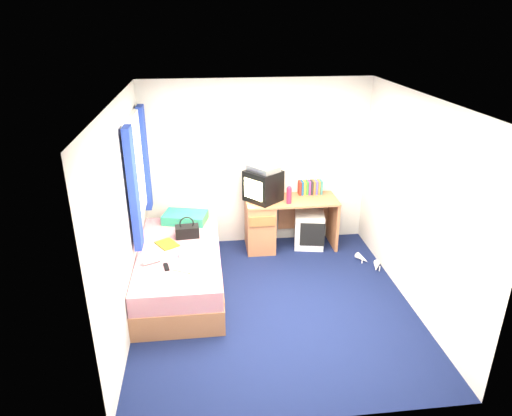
{
  "coord_description": "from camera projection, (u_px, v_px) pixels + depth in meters",
  "views": [
    {
      "loc": [
        -0.74,
        -4.48,
        3.17
      ],
      "look_at": [
        -0.13,
        0.7,
        0.95
      ],
      "focal_mm": 32.0,
      "sensor_mm": 36.0,
      "label": 1
    }
  ],
  "objects": [
    {
      "name": "crt_tv",
      "position": [
        263.0,
        186.0,
        6.35
      ],
      "size": [
        0.59,
        0.59,
        0.43
      ],
      "rotation": [
        0.0,
        0.0,
        -0.87
      ],
      "color": "black",
      "rests_on": "desk"
    },
    {
      "name": "aerosol_can",
      "position": [
        282.0,
        192.0,
        6.49
      ],
      "size": [
        0.06,
        0.06,
        0.17
      ],
      "primitive_type": "cylinder",
      "rotation": [
        0.0,
        0.0,
        -0.23
      ],
      "color": "white",
      "rests_on": "desk"
    },
    {
      "name": "pink_water_bottle",
      "position": [
        289.0,
        196.0,
        6.29
      ],
      "size": [
        0.07,
        0.07,
        0.23
      ],
      "primitive_type": "cylinder",
      "rotation": [
        0.0,
        0.0,
        0.04
      ],
      "color": "red",
      "rests_on": "desk"
    },
    {
      "name": "magazine",
      "position": [
        167.0,
        244.0,
        5.64
      ],
      "size": [
        0.33,
        0.35,
        0.01
      ],
      "primitive_type": "cube",
      "rotation": [
        0.0,
        0.0,
        0.56
      ],
      "color": "yellow",
      "rests_on": "bed"
    },
    {
      "name": "room_shell",
      "position": [
        276.0,
        190.0,
        4.84
      ],
      "size": [
        3.4,
        3.4,
        3.4
      ],
      "color": "white",
      "rests_on": "ground"
    },
    {
      "name": "picture_frame",
      "position": [
        320.0,
        188.0,
        6.69
      ],
      "size": [
        0.02,
        0.12,
        0.14
      ],
      "primitive_type": "cube",
      "rotation": [
        0.0,
        0.0,
        0.02
      ],
      "color": "black",
      "rests_on": "desk"
    },
    {
      "name": "ground",
      "position": [
        274.0,
        304.0,
        5.41
      ],
      "size": [
        3.4,
        3.4,
        0.0
      ],
      "primitive_type": "plane",
      "color": "#0C1438",
      "rests_on": "ground"
    },
    {
      "name": "water_bottle",
      "position": [
        152.0,
        260.0,
        5.21
      ],
      "size": [
        0.21,
        0.15,
        0.07
      ],
      "primitive_type": "cylinder",
      "rotation": [
        0.0,
        1.57,
        0.45
      ],
      "color": "silver",
      "rests_on": "bed"
    },
    {
      "name": "storage_cube",
      "position": [
        309.0,
        229.0,
        6.69
      ],
      "size": [
        0.48,
        0.48,
        0.52
      ],
      "primitive_type": "cube",
      "rotation": [
        0.0,
        0.0,
        -0.18
      ],
      "color": "white",
      "rests_on": "ground"
    },
    {
      "name": "window_assembly",
      "position": [
        138.0,
        171.0,
        5.51
      ],
      "size": [
        0.11,
        1.42,
        1.4
      ],
      "color": "silver",
      "rests_on": "room_shell"
    },
    {
      "name": "white_heels",
      "position": [
        369.0,
        262.0,
        6.24
      ],
      "size": [
        0.28,
        0.47,
        0.09
      ],
      "color": "white",
      "rests_on": "ground"
    },
    {
      "name": "vcr",
      "position": [
        263.0,
        168.0,
        6.26
      ],
      "size": [
        0.47,
        0.49,
        0.08
      ],
      "primitive_type": "cube",
      "rotation": [
        0.0,
        0.0,
        -0.92
      ],
      "color": "#AAAAAC",
      "rests_on": "crt_tv"
    },
    {
      "name": "remote_control",
      "position": [
        166.0,
        267.0,
        5.13
      ],
      "size": [
        0.08,
        0.17,
        0.02
      ],
      "primitive_type": "cube",
      "rotation": [
        0.0,
        0.0,
        0.21
      ],
      "color": "black",
      "rests_on": "bed"
    },
    {
      "name": "colour_swatch_fan",
      "position": [
        183.0,
        270.0,
        5.07
      ],
      "size": [
        0.22,
        0.15,
        0.01
      ],
      "primitive_type": "cube",
      "rotation": [
        0.0,
        0.0,
        -0.48
      ],
      "color": "gold",
      "rests_on": "bed"
    },
    {
      "name": "desk",
      "position": [
        272.0,
        222.0,
        6.59
      ],
      "size": [
        1.3,
        0.55,
        0.75
      ],
      "color": "#B3724A",
      "rests_on": "ground"
    },
    {
      "name": "towel",
      "position": [
        194.0,
        252.0,
        5.38
      ],
      "size": [
        0.32,
        0.29,
        0.09
      ],
      "primitive_type": "cube",
      "rotation": [
        0.0,
        0.0,
        -0.28
      ],
      "color": "silver",
      "rests_on": "bed"
    },
    {
      "name": "book_row",
      "position": [
        310.0,
        187.0,
        6.62
      ],
      "size": [
        0.34,
        0.13,
        0.2
      ],
      "color": "maroon",
      "rests_on": "desk"
    },
    {
      "name": "handbag",
      "position": [
        187.0,
        231.0,
        5.81
      ],
      "size": [
        0.31,
        0.19,
        0.28
      ],
      "rotation": [
        0.0,
        0.0,
        0.08
      ],
      "color": "black",
      "rests_on": "bed"
    },
    {
      "name": "bed",
      "position": [
        180.0,
        269.0,
        5.63
      ],
      "size": [
        1.01,
        2.0,
        0.54
      ],
      "color": "#B3724A",
      "rests_on": "ground"
    },
    {
      "name": "pillow",
      "position": [
        185.0,
        217.0,
        6.25
      ],
      "size": [
        0.64,
        0.49,
        0.13
      ],
      "primitive_type": "cube",
      "rotation": [
        0.0,
        0.0,
        -0.24
      ],
      "color": "teal",
      "rests_on": "bed"
    }
  ]
}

